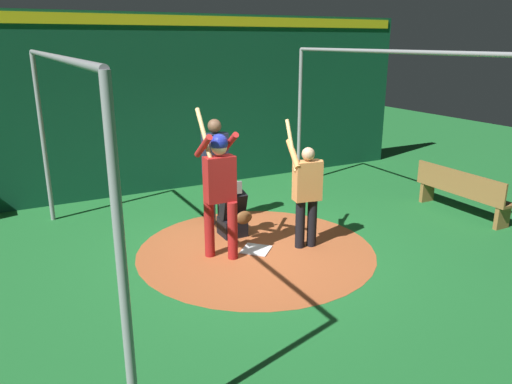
# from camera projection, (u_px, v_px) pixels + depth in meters

# --- Properties ---
(ground_plane) EXTENTS (27.68, 27.68, 0.00)m
(ground_plane) POSITION_uv_depth(u_px,v_px,m) (256.00, 250.00, 7.66)
(ground_plane) COLOR #1E6B2D
(dirt_circle) EXTENTS (3.68, 3.68, 0.01)m
(dirt_circle) POSITION_uv_depth(u_px,v_px,m) (256.00, 250.00, 7.66)
(dirt_circle) COLOR #AD562D
(dirt_circle) RESTS_ON ground
(home_plate) EXTENTS (0.59, 0.59, 0.01)m
(home_plate) POSITION_uv_depth(u_px,v_px,m) (256.00, 250.00, 7.66)
(home_plate) COLOR white
(home_plate) RESTS_ON dirt_circle
(batter) EXTENTS (0.68, 0.49, 2.20)m
(batter) POSITION_uv_depth(u_px,v_px,m) (219.00, 183.00, 7.09)
(batter) COLOR maroon
(batter) RESTS_ON ground
(catcher) EXTENTS (0.58, 0.40, 0.98)m
(catcher) POSITION_uv_depth(u_px,v_px,m) (234.00, 214.00, 8.12)
(catcher) COLOR black
(catcher) RESTS_ON ground
(umpire) EXTENTS (0.23, 0.49, 1.87)m
(umpire) POSITION_uv_depth(u_px,v_px,m) (215.00, 166.00, 8.49)
(umpire) COLOR #4C4C51
(umpire) RESTS_ON ground
(visitor) EXTENTS (0.59, 0.51, 1.98)m
(visitor) POSITION_uv_depth(u_px,v_px,m) (307.00, 190.00, 7.55)
(visitor) COLOR black
(visitor) RESTS_ON ground
(back_wall) EXTENTS (0.23, 11.68, 3.66)m
(back_wall) POSITION_uv_depth(u_px,v_px,m) (171.00, 104.00, 10.41)
(back_wall) COLOR #0F472D
(back_wall) RESTS_ON ground
(cage_frame) EXTENTS (5.97, 5.35, 2.98)m
(cage_frame) POSITION_uv_depth(u_px,v_px,m) (256.00, 114.00, 7.04)
(cage_frame) COLOR gray
(cage_frame) RESTS_ON ground
(bench) EXTENTS (1.95, 0.36, 0.85)m
(bench) POSITION_uv_depth(u_px,v_px,m) (461.00, 191.00, 9.12)
(bench) COLOR olive
(bench) RESTS_ON ground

